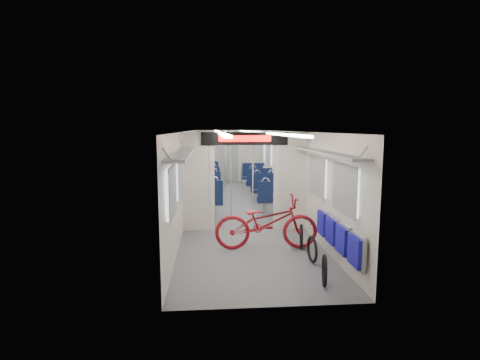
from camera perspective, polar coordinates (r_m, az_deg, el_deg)
The scene contains 14 objects.
carriage at distance 10.50m, azimuth -0.20°, elevation 3.06°, with size 12.00×12.02×2.31m.
bicycle at distance 7.46m, azimuth 4.03°, elevation -6.48°, with size 0.71×2.04×1.07m, color maroon.
flip_bench at distance 6.63m, azimuth 14.68°, elevation -8.18°, with size 0.12×2.11×0.52m.
bike_hoop_a at distance 5.96m, azimuth 12.74°, elevation -13.57°, with size 0.50×0.50×0.05m, color black.
bike_hoop_b at distance 6.91m, azimuth 10.93°, elevation -10.53°, with size 0.49×0.49×0.05m, color black.
bike_hoop_c at distance 7.65m, azimuth 9.32°, elevation -8.64°, with size 0.49×0.49×0.05m, color black.
seat_bay_near_left at distance 10.98m, azimuth -5.22°, elevation -1.72°, with size 0.93×2.17×1.13m.
seat_bay_near_right at distance 11.20m, azimuth 4.39°, elevation -1.69°, with size 0.88×1.93×1.06m.
seat_bay_far_left at distance 14.50m, azimuth -5.06°, elevation 0.63°, with size 0.94×2.19×1.14m.
seat_bay_far_right at distance 14.28m, azimuth 2.45°, elevation 0.47°, with size 0.90×2.05×1.09m.
stanchion_near_left at distance 9.47m, azimuth -1.35°, elevation 0.40°, with size 0.04×0.04×2.30m, color silver.
stanchion_near_right at distance 9.52m, azimuth 1.97°, elevation 0.43°, with size 0.04×0.04×2.30m, color silver.
stanchion_far_left at distance 12.41m, azimuth -2.15°, elevation 2.18°, with size 0.04×0.04×2.30m, color silver.
stanchion_far_right at distance 12.52m, azimuth 0.25°, elevation 2.24°, with size 0.04×0.04×2.30m, color silver.
Camera 1 is at (-0.79, -10.69, 2.39)m, focal length 28.00 mm.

